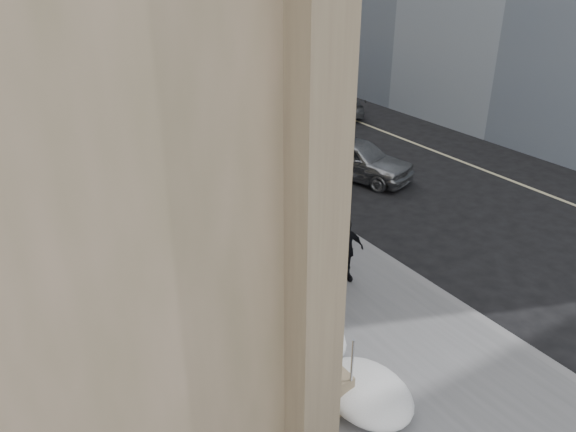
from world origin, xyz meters
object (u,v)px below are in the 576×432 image
at_px(mounted_horse_right, 289,212).
at_px(car_silver, 356,158).
at_px(car_grey, 340,102).
at_px(pedestrian, 344,250).
at_px(mounted_horse_left, 208,201).

relative_size(mounted_horse_right, car_silver, 0.63).
bearing_deg(car_grey, mounted_horse_right, 66.03).
height_order(mounted_horse_right, pedestrian, mounted_horse_right).
bearing_deg(car_silver, mounted_horse_left, 171.53).
distance_m(mounted_horse_right, pedestrian, 2.03).
distance_m(mounted_horse_right, car_silver, 6.55).
bearing_deg(car_silver, car_grey, 36.41).
height_order(mounted_horse_right, car_grey, mounted_horse_right).
xyz_separation_m(car_silver, car_grey, (4.83, 7.50, -0.17)).
relative_size(pedestrian, car_grey, 0.43).
distance_m(mounted_horse_right, car_grey, 15.20).
relative_size(pedestrian, car_silver, 0.39).
height_order(pedestrian, car_grey, pedestrian).
bearing_deg(mounted_horse_right, car_silver, -135.61).
relative_size(mounted_horse_left, car_silver, 0.58).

